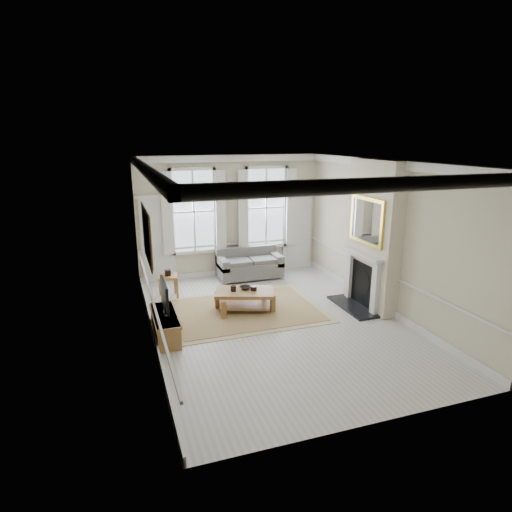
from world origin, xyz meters
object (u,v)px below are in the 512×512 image
object	(u,v)px
side_table	(168,280)
coffee_table	(245,294)
tv_stand	(165,326)
sofa	(249,265)

from	to	relation	value
side_table	coffee_table	size ratio (longest dim) A/B	0.38
side_table	tv_stand	bearing A→B (deg)	-99.09
side_table	coffee_table	bearing A→B (deg)	-43.63
sofa	tv_stand	size ratio (longest dim) A/B	1.31
side_table	coffee_table	xyz separation A→B (m)	(1.53, -1.46, -0.04)
coffee_table	side_table	bearing A→B (deg)	155.48
tv_stand	side_table	bearing A→B (deg)	80.91
coffee_table	sofa	bearing A→B (deg)	88.96
sofa	tv_stand	distance (m)	4.10
coffee_table	tv_stand	size ratio (longest dim) A/B	1.10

